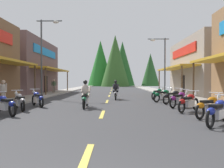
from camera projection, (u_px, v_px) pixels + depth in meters
The scene contains 23 objects.
ground at pixel (110, 95), 24.83m from camera, with size 10.79×75.36×0.10m, color #38383A.
sidewalk_left at pixel (50, 94), 24.92m from camera, with size 2.54×75.36×0.12m, color #9E9991.
sidewalk_right at pixel (170, 94), 24.74m from camera, with size 2.54×75.36×0.12m, color #9E9991.
centerline_dashes at pixel (110, 93), 28.09m from camera, with size 0.16×49.39×0.01m.
storefront_left_far at pixel (10, 67), 27.44m from camera, with size 10.73×11.77×6.43m.
storefront_right_far at pixel (223, 67), 24.06m from camera, with size 10.43×11.36×5.98m.
streetlamp_left at pixel (45, 48), 19.35m from camera, with size 2.19×0.30×6.80m.
streetlamp_right at pixel (162, 58), 23.34m from camera, with size 2.19×0.30×5.98m.
motorcycle_parked_right_0 at pixel (218, 111), 7.66m from camera, with size 1.54×1.62×1.04m.
motorcycle_parked_right_1 at pixel (209, 106), 9.21m from camera, with size 1.72×1.43×1.04m.
motorcycle_parked_right_2 at pixel (189, 102), 11.01m from camera, with size 1.56×1.61×1.04m.
motorcycle_parked_right_3 at pixel (180, 99), 12.83m from camera, with size 1.63×1.54×1.04m.
motorcycle_parked_right_4 at pixel (173, 96), 14.74m from camera, with size 1.78×1.36×1.04m.
motorcycle_parked_right_5 at pixel (164, 95), 16.15m from camera, with size 1.83×1.28×1.04m.
motorcycle_parked_right_6 at pixel (158, 93), 18.14m from camera, with size 1.41×1.74×1.04m.
motorcycle_parked_left_2 at pixel (5, 104), 9.90m from camera, with size 1.72×1.44×1.04m.
motorcycle_parked_left_3 at pixel (20, 101), 11.54m from camera, with size 1.31×1.81×1.04m.
motorcycle_parked_left_4 at pixel (38, 98), 13.17m from camera, with size 1.33×1.80×1.04m.
rider_cruising_lead at pixel (85, 96), 12.56m from camera, with size 0.60×2.14×1.57m.
rider_cruising_trailing at pixel (116, 91), 18.21m from camera, with size 0.60×2.14×1.57m.
pedestrian_by_shop at pixel (3, 91), 13.31m from camera, with size 0.32×0.56×1.57m.
pedestrian_browsing at pixel (54, 85), 26.94m from camera, with size 0.55×0.36×1.73m.
treeline_backdrop at pixel (117, 63), 63.65m from camera, with size 20.69×14.44×13.73m.
Camera 1 is at (0.57, -2.13, 1.53)m, focal length 35.89 mm.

